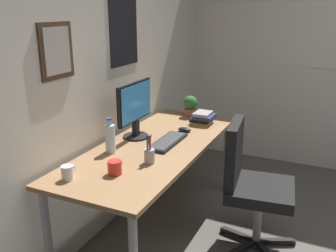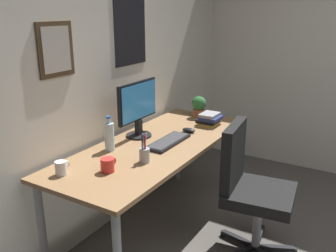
{
  "view_description": "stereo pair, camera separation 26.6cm",
  "coord_description": "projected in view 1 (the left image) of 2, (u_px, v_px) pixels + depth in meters",
  "views": [
    {
      "loc": [
        -2.04,
        0.54,
        1.7
      ],
      "look_at": [
        0.25,
        1.61,
        0.89
      ],
      "focal_mm": 39.4,
      "sensor_mm": 36.0,
      "label": 1
    },
    {
      "loc": [
        -1.92,
        0.3,
        1.7
      ],
      "look_at": [
        0.25,
        1.61,
        0.89
      ],
      "focal_mm": 39.4,
      "sensor_mm": 36.0,
      "label": 2
    }
  ],
  "objects": [
    {
      "name": "desk",
      "position": [
        156.0,
        152.0,
        2.77
      ],
      "size": [
        1.85,
        0.72,
        0.74
      ],
      "color": "#936D47",
      "rests_on": "ground_plane"
    },
    {
      "name": "wall_back",
      "position": [
        81.0,
        69.0,
        2.53
      ],
      "size": [
        4.4,
        0.1,
        2.6
      ],
      "color": "silver",
      "rests_on": "ground_plane"
    },
    {
      "name": "keyboard",
      "position": [
        168.0,
        142.0,
        2.75
      ],
      "size": [
        0.43,
        0.15,
        0.03
      ],
      "color": "black",
      "rests_on": "desk"
    },
    {
      "name": "monitor",
      "position": [
        135.0,
        108.0,
        2.8
      ],
      "size": [
        0.46,
        0.2,
        0.43
      ],
      "color": "black",
      "rests_on": "desk"
    },
    {
      "name": "potted_plant",
      "position": [
        190.0,
        105.0,
        3.4
      ],
      "size": [
        0.13,
        0.13,
        0.2
      ],
      "color": "brown",
      "rests_on": "desk"
    },
    {
      "name": "coffee_mug_far",
      "position": [
        115.0,
        167.0,
        2.23
      ],
      "size": [
        0.12,
        0.09,
        0.09
      ],
      "color": "red",
      "rests_on": "desk"
    },
    {
      "name": "office_chair",
      "position": [
        250.0,
        180.0,
        2.63
      ],
      "size": [
        0.57,
        0.57,
        0.95
      ],
      "color": "black",
      "rests_on": "ground_plane"
    },
    {
      "name": "book_stack_left",
      "position": [
        203.0,
        118.0,
        3.2
      ],
      "size": [
        0.18,
        0.19,
        0.1
      ],
      "color": "gold",
      "rests_on": "desk"
    },
    {
      "name": "coffee_mug_near",
      "position": [
        68.0,
        172.0,
        2.16
      ],
      "size": [
        0.11,
        0.07,
        0.09
      ],
      "color": "white",
      "rests_on": "desk"
    },
    {
      "name": "pen_cup",
      "position": [
        149.0,
        155.0,
        2.38
      ],
      "size": [
        0.07,
        0.07,
        0.2
      ],
      "color": "#9EA0A5",
      "rests_on": "desk"
    },
    {
      "name": "water_bottle",
      "position": [
        110.0,
        138.0,
        2.54
      ],
      "size": [
        0.07,
        0.07,
        0.25
      ],
      "color": "silver",
      "rests_on": "desk"
    },
    {
      "name": "computer_mouse",
      "position": [
        185.0,
        130.0,
        3.0
      ],
      "size": [
        0.06,
        0.11,
        0.04
      ],
      "color": "black",
      "rests_on": "desk"
    }
  ]
}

